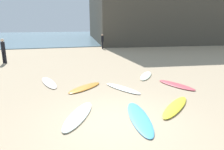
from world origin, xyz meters
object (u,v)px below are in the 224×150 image
at_px(surfboard_2, 78,115).
at_px(surfboard_3, 122,88).
at_px(beachgoer_near, 102,41).
at_px(surfboard_5, 175,107).
at_px(surfboard_6, 146,76).
at_px(surfboard_1, 85,87).
at_px(surfboard_4, 49,82).
at_px(surfboard_7, 139,118).
at_px(surfboard_0, 176,85).
at_px(beachgoer_mid, 3,50).

distance_m(surfboard_2, surfboard_3, 3.20).
height_order(surfboard_3, beachgoer_near, beachgoer_near).
xyz_separation_m(surfboard_5, surfboard_6, (0.82, 4.30, -0.00)).
bearing_deg(surfboard_1, surfboard_5, 2.36).
distance_m(surfboard_3, surfboard_5, 2.74).
bearing_deg(surfboard_5, surfboard_4, 3.64).
xyz_separation_m(surfboard_6, surfboard_7, (-2.37, -4.75, -0.01)).
distance_m(surfboard_0, beachgoer_near, 14.65).
xyz_separation_m(surfboard_7, beachgoer_near, (2.71, 17.36, 0.89)).
xyz_separation_m(surfboard_1, surfboard_5, (2.79, -3.04, 0.00)).
xyz_separation_m(surfboard_6, beachgoer_mid, (-8.46, 6.17, 0.97)).
distance_m(surfboard_1, surfboard_2, 2.91).
xyz_separation_m(surfboard_4, surfboard_7, (2.85, -4.77, -0.01)).
bearing_deg(surfboard_3, surfboard_6, 15.71).
bearing_deg(surfboard_3, beachgoer_mid, 102.28).
height_order(surfboard_0, surfboard_7, surfboard_0).
xyz_separation_m(surfboard_0, surfboard_1, (-4.27, 0.75, 0.00)).
xyz_separation_m(surfboard_5, surfboard_7, (-1.56, -0.45, -0.01)).
bearing_deg(surfboard_4, surfboard_5, -58.38).
height_order(surfboard_0, surfboard_6, surfboard_6).
bearing_deg(surfboard_1, surfboard_4, -168.80).
relative_size(surfboard_2, surfboard_4, 0.97).
bearing_deg(surfboard_1, surfboard_3, 30.96).
xyz_separation_m(surfboard_0, beachgoer_mid, (-9.12, 8.18, 0.97)).
bearing_deg(surfboard_4, surfboard_0, -32.97).
distance_m(surfboard_4, surfboard_5, 6.17).
xyz_separation_m(surfboard_1, surfboard_4, (-1.61, 1.29, -0.00)).
relative_size(surfboard_2, surfboard_6, 1.06).
relative_size(surfboard_6, beachgoer_near, 1.27).
distance_m(surfboard_5, surfboard_7, 1.62).
xyz_separation_m(surfboard_3, surfboard_4, (-3.24, 1.84, 0.00)).
bearing_deg(surfboard_5, beachgoer_mid, -5.72).
distance_m(surfboard_4, beachgoer_near, 13.79).
height_order(surfboard_2, beachgoer_near, beachgoer_near).
bearing_deg(surfboard_7, surfboard_1, -61.24).
xyz_separation_m(surfboard_1, surfboard_2, (-0.60, -2.84, -0.00)).
bearing_deg(surfboard_4, surfboard_1, -52.48).
relative_size(surfboard_2, surfboard_7, 0.90).
bearing_deg(surfboard_6, beachgoer_mid, 177.81).
relative_size(surfboard_1, surfboard_5, 0.85).
height_order(surfboard_4, surfboard_6, surfboard_6).
xyz_separation_m(surfboard_5, beachgoer_near, (1.16, 16.91, 0.88)).
bearing_deg(beachgoer_near, beachgoer_mid, -43.53).
xyz_separation_m(surfboard_2, surfboard_5, (3.40, -0.20, 0.00)).
height_order(beachgoer_near, beachgoer_mid, beachgoer_mid).
height_order(surfboard_4, beachgoer_mid, beachgoer_mid).
bearing_deg(surfboard_3, surfboard_0, -30.98).
relative_size(surfboard_3, surfboard_5, 0.91).
distance_m(surfboard_5, beachgoer_near, 16.98).
bearing_deg(beachgoer_mid, surfboard_0, 172.13).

